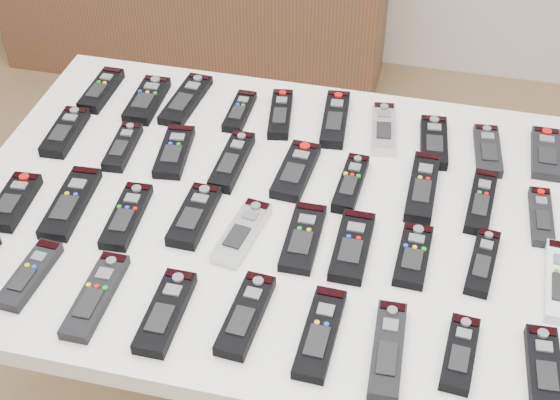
% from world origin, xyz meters
% --- Properties ---
extents(table, '(1.25, 0.88, 0.78)m').
position_xyz_m(table, '(0.10, 0.14, 0.72)').
color(table, white).
rests_on(table, ground).
extents(remote_0, '(0.05, 0.16, 0.02)m').
position_xyz_m(remote_0, '(-0.40, 0.43, 0.79)').
color(remote_0, black).
rests_on(remote_0, table).
extents(remote_1, '(0.07, 0.17, 0.02)m').
position_xyz_m(remote_1, '(-0.28, 0.41, 0.79)').
color(remote_1, black).
rests_on(remote_1, table).
extents(remote_2, '(0.07, 0.20, 0.02)m').
position_xyz_m(remote_2, '(-0.19, 0.43, 0.79)').
color(remote_2, black).
rests_on(remote_2, table).
extents(remote_3, '(0.04, 0.15, 0.02)m').
position_xyz_m(remote_3, '(-0.06, 0.42, 0.79)').
color(remote_3, black).
rests_on(remote_3, table).
extents(remote_4, '(0.07, 0.17, 0.02)m').
position_xyz_m(remote_4, '(0.03, 0.43, 0.79)').
color(remote_4, black).
rests_on(remote_4, table).
extents(remote_5, '(0.07, 0.20, 0.02)m').
position_xyz_m(remote_5, '(0.15, 0.44, 0.79)').
color(remote_5, black).
rests_on(remote_5, table).
extents(remote_6, '(0.07, 0.17, 0.02)m').
position_xyz_m(remote_6, '(0.26, 0.42, 0.79)').
color(remote_6, '#B7B7BC').
rests_on(remote_6, table).
extents(remote_7, '(0.07, 0.17, 0.02)m').
position_xyz_m(remote_7, '(0.37, 0.40, 0.79)').
color(remote_7, black).
rests_on(remote_7, table).
extents(remote_8, '(0.07, 0.16, 0.02)m').
position_xyz_m(remote_8, '(0.48, 0.40, 0.79)').
color(remote_8, black).
rests_on(remote_8, table).
extents(remote_9, '(0.06, 0.16, 0.02)m').
position_xyz_m(remote_9, '(0.60, 0.42, 0.79)').
color(remote_9, black).
rests_on(remote_9, table).
extents(remote_10, '(0.06, 0.16, 0.02)m').
position_xyz_m(remote_10, '(-0.41, 0.25, 0.79)').
color(remote_10, black).
rests_on(remote_10, table).
extents(remote_11, '(0.06, 0.15, 0.02)m').
position_xyz_m(remote_11, '(-0.27, 0.24, 0.79)').
color(remote_11, black).
rests_on(remote_11, table).
extents(remote_12, '(0.08, 0.17, 0.02)m').
position_xyz_m(remote_12, '(-0.16, 0.25, 0.79)').
color(remote_12, black).
rests_on(remote_12, table).
extents(remote_13, '(0.05, 0.18, 0.02)m').
position_xyz_m(remote_13, '(-0.03, 0.24, 0.79)').
color(remote_13, black).
rests_on(remote_13, table).
extents(remote_14, '(0.07, 0.18, 0.02)m').
position_xyz_m(remote_14, '(0.11, 0.24, 0.79)').
color(remote_14, black).
rests_on(remote_14, table).
extents(remote_15, '(0.05, 0.17, 0.02)m').
position_xyz_m(remote_15, '(0.22, 0.23, 0.79)').
color(remote_15, black).
rests_on(remote_15, table).
extents(remote_16, '(0.05, 0.20, 0.02)m').
position_xyz_m(remote_16, '(0.36, 0.25, 0.79)').
color(remote_16, black).
rests_on(remote_16, table).
extents(remote_17, '(0.06, 0.18, 0.02)m').
position_xyz_m(remote_17, '(0.48, 0.23, 0.79)').
color(remote_17, black).
rests_on(remote_17, table).
extents(remote_18, '(0.05, 0.16, 0.02)m').
position_xyz_m(remote_18, '(0.59, 0.22, 0.79)').
color(remote_18, black).
rests_on(remote_18, table).
extents(remote_19, '(0.07, 0.16, 0.02)m').
position_xyz_m(remote_19, '(-0.41, 0.02, 0.79)').
color(remote_19, black).
rests_on(remote_19, table).
extents(remote_20, '(0.07, 0.20, 0.02)m').
position_xyz_m(remote_20, '(-0.30, 0.05, 0.79)').
color(remote_20, black).
rests_on(remote_20, table).
extents(remote_21, '(0.06, 0.18, 0.02)m').
position_xyz_m(remote_21, '(-0.18, 0.04, 0.79)').
color(remote_21, black).
rests_on(remote_21, table).
extents(remote_22, '(0.06, 0.17, 0.02)m').
position_xyz_m(remote_22, '(-0.05, 0.06, 0.79)').
color(remote_22, black).
rests_on(remote_22, table).
extents(remote_23, '(0.08, 0.18, 0.02)m').
position_xyz_m(remote_23, '(0.05, 0.04, 0.79)').
color(remote_23, '#B7B7BC').
rests_on(remote_23, table).
extents(remote_24, '(0.06, 0.17, 0.02)m').
position_xyz_m(remote_24, '(0.16, 0.06, 0.79)').
color(remote_24, black).
rests_on(remote_24, table).
extents(remote_25, '(0.06, 0.17, 0.02)m').
position_xyz_m(remote_25, '(0.25, 0.05, 0.79)').
color(remote_25, black).
rests_on(remote_25, table).
extents(remote_26, '(0.06, 0.15, 0.02)m').
position_xyz_m(remote_26, '(0.36, 0.06, 0.79)').
color(remote_26, black).
rests_on(remote_26, table).
extents(remote_27, '(0.06, 0.16, 0.02)m').
position_xyz_m(remote_27, '(0.49, 0.07, 0.79)').
color(remote_27, black).
rests_on(remote_27, table).
extents(remote_28, '(0.05, 0.19, 0.02)m').
position_xyz_m(remote_28, '(0.62, 0.05, 0.79)').
color(remote_28, silver).
rests_on(remote_28, table).
extents(remote_30, '(0.05, 0.16, 0.02)m').
position_xyz_m(remote_30, '(-0.29, -0.15, 0.79)').
color(remote_30, black).
rests_on(remote_30, table).
extents(remote_31, '(0.05, 0.19, 0.02)m').
position_xyz_m(remote_31, '(-0.16, -0.17, 0.79)').
color(remote_31, black).
rests_on(remote_31, table).
extents(remote_32, '(0.06, 0.18, 0.02)m').
position_xyz_m(remote_32, '(-0.03, -0.17, 0.79)').
color(remote_32, black).
rests_on(remote_32, table).
extents(remote_33, '(0.06, 0.18, 0.02)m').
position_xyz_m(remote_33, '(0.11, -0.15, 0.79)').
color(remote_33, black).
rests_on(remote_33, table).
extents(remote_34, '(0.06, 0.19, 0.02)m').
position_xyz_m(remote_34, '(0.23, -0.16, 0.79)').
color(remote_34, black).
rests_on(remote_34, table).
extents(remote_35, '(0.06, 0.19, 0.02)m').
position_xyz_m(remote_35, '(0.35, -0.17, 0.79)').
color(remote_35, black).
rests_on(remote_35, table).
extents(remote_36, '(0.06, 0.15, 0.02)m').
position_xyz_m(remote_36, '(0.46, -0.15, 0.79)').
color(remote_36, black).
rests_on(remote_36, table).
extents(remote_37, '(0.06, 0.16, 0.02)m').
position_xyz_m(remote_37, '(0.59, -0.15, 0.79)').
color(remote_37, black).
rests_on(remote_37, table).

